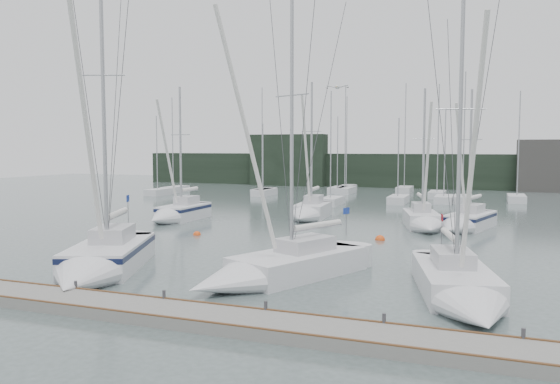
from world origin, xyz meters
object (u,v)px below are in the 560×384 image
at_px(buoy_b, 380,240).
at_px(sailboat_mid_d, 464,223).
at_px(sailboat_near_center, 266,272).
at_px(buoy_c, 197,235).
at_px(sailboat_mid_b, 309,213).
at_px(sailboat_near_left, 99,263).
at_px(sailboat_mid_c, 424,222).
at_px(buoy_a, 311,242).
at_px(sailboat_near_right, 463,293).
at_px(sailboat_mid_a, 176,214).

bearing_deg(buoy_b, sailboat_mid_d, 52.05).
xyz_separation_m(sailboat_near_center, buoy_c, (-9.28, 10.58, -0.50)).
bearing_deg(sailboat_mid_d, sailboat_mid_b, -172.13).
bearing_deg(buoy_c, sailboat_near_left, -82.30).
distance_m(sailboat_mid_b, sailboat_mid_c, 9.85).
bearing_deg(sailboat_mid_b, sailboat_near_left, -101.76).
bearing_deg(buoy_a, sailboat_near_left, -118.09).
bearing_deg(sailboat_mid_b, sailboat_mid_d, -12.38).
distance_m(sailboat_mid_d, buoy_b, 7.98).
xyz_separation_m(sailboat_near_center, sailboat_near_right, (8.19, -0.63, -0.01)).
distance_m(sailboat_near_center, sailboat_mid_d, 20.62).
bearing_deg(sailboat_near_left, sailboat_mid_d, 32.05).
xyz_separation_m(sailboat_near_right, buoy_b, (-5.51, 13.53, -0.50)).
bearing_deg(sailboat_mid_d, buoy_b, -111.85).
distance_m(sailboat_mid_c, buoy_a, 9.89).
xyz_separation_m(sailboat_near_center, sailboat_mid_b, (-4.64, 20.95, 0.06)).
bearing_deg(sailboat_mid_c, sailboat_near_center, -118.61).
bearing_deg(buoy_a, buoy_c, -179.84).
height_order(sailboat_near_right, sailboat_mid_a, sailboat_near_right).
height_order(sailboat_mid_a, sailboat_mid_c, sailboat_mid_a).
distance_m(sailboat_near_center, buoy_c, 14.08).
distance_m(sailboat_mid_d, buoy_c, 18.94).
xyz_separation_m(sailboat_near_left, sailboat_mid_c, (12.52, 19.90, -0.08)).
relative_size(sailboat_near_left, sailboat_mid_c, 1.44).
height_order(buoy_a, buoy_c, buoy_a).
bearing_deg(sailboat_near_center, sailboat_mid_d, 93.27).
height_order(sailboat_mid_a, buoy_a, sailboat_mid_a).
distance_m(sailboat_near_center, sailboat_mid_a, 21.60).
distance_m(sailboat_mid_a, buoy_b, 17.33).
distance_m(sailboat_near_left, sailboat_near_right, 15.87).
bearing_deg(buoy_c, buoy_a, 0.16).
relative_size(sailboat_near_right, sailboat_mid_c, 1.15).
height_order(sailboat_near_right, buoy_c, sailboat_near_right).
xyz_separation_m(sailboat_near_right, buoy_c, (-17.47, 11.21, -0.50)).
height_order(sailboat_mid_a, sailboat_mid_d, sailboat_mid_a).
distance_m(sailboat_mid_b, buoy_b, 10.90).
xyz_separation_m(sailboat_near_right, sailboat_mid_b, (-12.84, 21.58, 0.07)).
height_order(sailboat_mid_a, sailboat_mid_b, sailboat_mid_b).
distance_m(buoy_b, buoy_c, 12.19).
xyz_separation_m(buoy_b, buoy_c, (-11.97, -2.32, 0.00)).
bearing_deg(sailboat_mid_d, buoy_a, -119.53).
bearing_deg(sailboat_near_left, buoy_c, 76.13).
bearing_deg(buoy_c, sailboat_mid_a, 132.07).
relative_size(sailboat_near_left, sailboat_near_right, 1.25).
relative_size(sailboat_near_right, buoy_a, 19.32).
distance_m(sailboat_mid_b, buoy_c, 11.37).
xyz_separation_m(sailboat_mid_c, buoy_b, (-2.18, -5.50, -0.54)).
bearing_deg(sailboat_near_right, sailboat_mid_d, 78.64).
bearing_deg(sailboat_mid_a, sailboat_mid_c, 6.62).
distance_m(buoy_a, buoy_b, 4.51).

